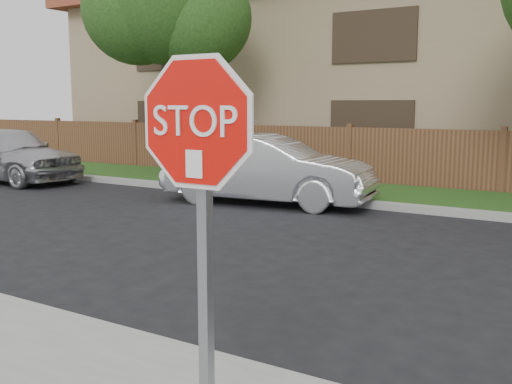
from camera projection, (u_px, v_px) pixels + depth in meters
The scene contains 7 objects.
ground at pixel (250, 371), 5.09m from camera, with size 90.00×90.00×0.00m, color black.
far_curb at pixel (470, 214), 11.91m from camera, with size 70.00×0.30×0.15m, color gray.
grass_strip at pixel (487, 203), 13.30m from camera, with size 70.00×3.00×0.12m, color #1E4714.
fence at pixel (502, 164), 14.53m from camera, with size 70.00×0.12×1.60m, color #4E2F1B.
stop_sign at pixel (199, 182), 3.25m from camera, with size 1.01×0.13×2.55m.
sedan_far_left at pixel (8, 154), 17.26m from camera, with size 1.93×4.79×1.63m, color #B8B8BD.
sedan_left at pixel (268, 170), 13.42m from camera, with size 1.65×4.73×1.56m, color silver.
Camera 1 is at (2.59, -4.05, 2.25)m, focal length 42.00 mm.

